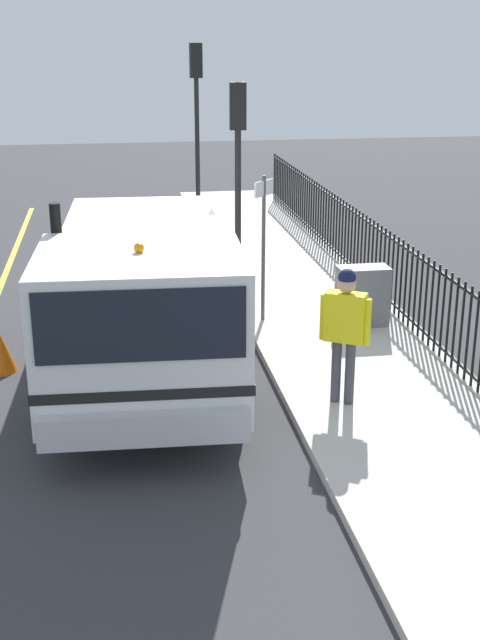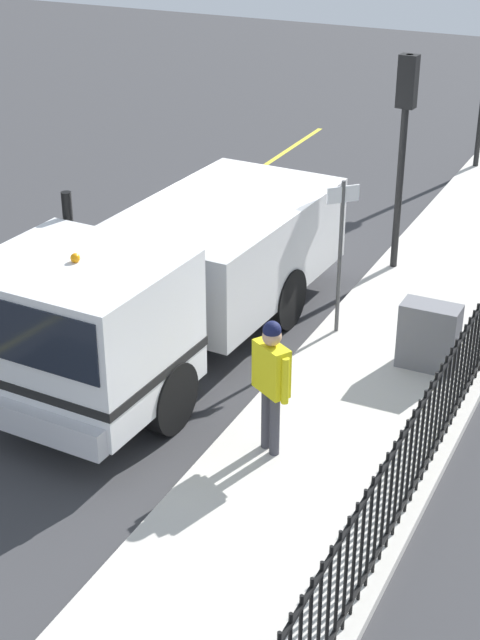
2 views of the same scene
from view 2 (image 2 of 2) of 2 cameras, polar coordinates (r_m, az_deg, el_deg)
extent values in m
plane|color=#38383A|center=(15.91, -0.07, 1.30)|extent=(50.01, 50.01, 0.00)
cube|color=beige|center=(14.95, 10.35, -0.67)|extent=(2.70, 22.73, 0.12)
cube|color=yellow|center=(17.11, -7.95, 2.93)|extent=(0.12, 20.46, 0.01)
cube|color=white|center=(12.16, -9.41, -0.41)|extent=(2.46, 2.27, 1.77)
cube|color=black|center=(11.99, -9.55, 1.25)|extent=(2.27, 2.30, 0.78)
cube|color=silver|center=(14.99, -0.92, 4.47)|extent=(2.55, 4.16, 1.36)
cube|color=silver|center=(11.76, -12.56, -5.86)|extent=(2.25, 0.31, 0.36)
cube|color=black|center=(12.34, -9.28, -2.02)|extent=(2.48, 2.29, 0.12)
cylinder|color=black|center=(12.26, -4.24, -4.57)|extent=(0.35, 0.97, 0.96)
cylinder|color=black|center=(13.40, -11.90, -2.23)|extent=(0.35, 0.97, 0.96)
cylinder|color=black|center=(14.82, 2.66, 1.30)|extent=(0.35, 0.97, 0.96)
cylinder|color=black|center=(15.76, -4.26, 2.88)|extent=(0.35, 0.97, 0.96)
sphere|color=orange|center=(11.77, -9.75, 3.65)|extent=(0.12, 0.12, 0.12)
cylinder|color=black|center=(13.50, -9.93, 3.22)|extent=(0.14, 0.14, 2.12)
cube|color=yellow|center=(11.27, 1.87, -2.89)|extent=(0.54, 0.45, 0.62)
sphere|color=tan|center=(11.06, 1.90, -0.98)|extent=(0.23, 0.23, 0.23)
sphere|color=#14193F|center=(11.03, 1.91, -0.60)|extent=(0.22, 0.22, 0.22)
cylinder|color=#3F3F47|center=(11.58, 2.07, -6.20)|extent=(0.12, 0.12, 0.83)
cylinder|color=#3F3F47|center=(11.71, 1.57, -5.81)|extent=(0.12, 0.12, 0.83)
cylinder|color=yellow|center=(11.09, 2.69, -3.63)|extent=(0.09, 0.09, 0.59)
cylinder|color=yellow|center=(11.48, 1.07, -2.45)|extent=(0.09, 0.09, 0.59)
cylinder|color=black|center=(8.56, 4.15, -18.35)|extent=(0.04, 0.04, 1.33)
cylinder|color=black|center=(8.70, 4.72, -17.41)|extent=(0.04, 0.04, 1.33)
cylinder|color=black|center=(8.85, 5.26, -16.51)|extent=(0.04, 0.04, 1.33)
cylinder|color=black|center=(9.01, 5.79, -15.63)|extent=(0.04, 0.04, 1.33)
cylinder|color=black|center=(9.16, 6.29, -14.78)|extent=(0.04, 0.04, 1.33)
cylinder|color=black|center=(9.32, 6.77, -13.96)|extent=(0.04, 0.04, 1.33)
cylinder|color=black|center=(9.48, 7.23, -13.17)|extent=(0.04, 0.04, 1.33)
cylinder|color=black|center=(9.64, 7.68, -12.40)|extent=(0.04, 0.04, 1.33)
cylinder|color=black|center=(9.81, 8.10, -11.66)|extent=(0.04, 0.04, 1.33)
cylinder|color=black|center=(9.98, 8.51, -10.94)|extent=(0.04, 0.04, 1.33)
cylinder|color=black|center=(10.15, 8.91, -10.25)|extent=(0.04, 0.04, 1.33)
cylinder|color=black|center=(10.32, 9.29, -9.57)|extent=(0.04, 0.04, 1.33)
cylinder|color=black|center=(10.49, 9.65, -8.92)|extent=(0.04, 0.04, 1.33)
cylinder|color=black|center=(10.67, 10.01, -8.29)|extent=(0.04, 0.04, 1.33)
cylinder|color=black|center=(10.84, 10.35, -7.68)|extent=(0.04, 0.04, 1.33)
cylinder|color=black|center=(11.02, 10.67, -7.09)|extent=(0.04, 0.04, 1.33)
cylinder|color=black|center=(11.20, 10.99, -6.52)|extent=(0.04, 0.04, 1.33)
cylinder|color=black|center=(11.38, 11.30, -5.96)|extent=(0.04, 0.04, 1.33)
cylinder|color=black|center=(11.56, 11.59, -5.43)|extent=(0.04, 0.04, 1.33)
cylinder|color=black|center=(11.75, 11.88, -4.91)|extent=(0.04, 0.04, 1.33)
cylinder|color=black|center=(11.93, 12.16, -4.40)|extent=(0.04, 0.04, 1.33)
cylinder|color=black|center=(12.12, 12.43, -3.91)|extent=(0.04, 0.04, 1.33)
cylinder|color=black|center=(12.30, 12.69, -3.44)|extent=(0.04, 0.04, 1.33)
cylinder|color=black|center=(12.49, 12.94, -2.98)|extent=(0.04, 0.04, 1.33)
cylinder|color=black|center=(12.68, 13.18, -2.53)|extent=(0.04, 0.04, 1.33)
cylinder|color=black|center=(12.87, 13.42, -2.10)|extent=(0.04, 0.04, 1.33)
cylinder|color=black|center=(13.06, 13.65, -1.68)|extent=(0.04, 0.04, 1.33)
cylinder|color=black|center=(13.25, 13.87, -1.27)|extent=(0.04, 0.04, 1.33)
cylinder|color=black|center=(16.41, 9.53, 9.03)|extent=(0.12, 0.12, 3.64)
cube|color=black|center=(16.05, 9.91, 13.77)|extent=(0.31, 0.23, 0.85)
sphere|color=red|center=(16.00, 9.99, 14.66)|extent=(0.16, 0.16, 0.16)
sphere|color=yellow|center=(16.05, 9.91, 13.77)|extent=(0.16, 0.16, 0.16)
sphere|color=green|center=(16.11, 9.84, 12.89)|extent=(0.16, 0.16, 0.16)
cube|color=slate|center=(13.67, 11.13, -0.94)|extent=(0.81, 0.43, 0.96)
cone|color=orange|center=(15.32, -10.32, 1.12)|extent=(0.46, 0.46, 0.65)
cylinder|color=#4C4C4C|center=(14.17, 5.94, 3.65)|extent=(0.06, 0.06, 2.38)
cube|color=white|center=(13.82, 6.13, 7.42)|extent=(0.37, 0.38, 0.24)
camera|label=1|loc=(7.14, -61.40, -6.95)|focal=46.34mm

